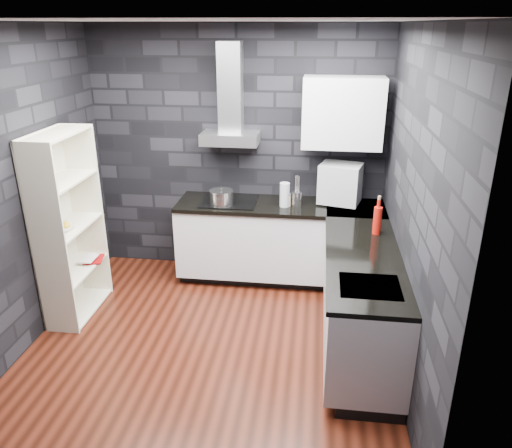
% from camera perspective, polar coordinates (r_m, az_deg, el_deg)
% --- Properties ---
extents(ground, '(3.20, 3.20, 0.00)m').
position_cam_1_polar(ground, '(4.64, -5.14, -13.43)').
color(ground, '#45180E').
extents(ceiling, '(3.20, 3.20, 0.00)m').
position_cam_1_polar(ceiling, '(3.79, -6.62, 22.12)').
color(ceiling, white).
extents(wall_back, '(3.20, 0.05, 2.70)m').
position_cam_1_polar(wall_back, '(5.55, -2.06, 8.05)').
color(wall_back, black).
rests_on(wall_back, ground).
extents(wall_front, '(3.20, 0.05, 2.70)m').
position_cam_1_polar(wall_front, '(2.61, -13.77, -9.42)').
color(wall_front, black).
rests_on(wall_front, ground).
extents(wall_left, '(0.05, 3.20, 2.70)m').
position_cam_1_polar(wall_left, '(4.65, -25.73, 3.11)').
color(wall_left, black).
rests_on(wall_left, ground).
extents(wall_right, '(0.05, 3.20, 2.70)m').
position_cam_1_polar(wall_right, '(3.99, 17.62, 1.40)').
color(wall_right, black).
rests_on(wall_right, ground).
extents(toekick_back, '(2.18, 0.50, 0.10)m').
position_cam_1_polar(toekick_back, '(5.68, 2.66, -5.64)').
color(toekick_back, black).
rests_on(toekick_back, ground).
extents(toekick_right, '(0.50, 1.78, 0.10)m').
position_cam_1_polar(toekick_right, '(4.63, 12.00, -13.21)').
color(toekick_right, black).
rests_on(toekick_right, ground).
extents(counter_back_cab, '(2.20, 0.60, 0.76)m').
position_cam_1_polar(counter_back_cab, '(5.46, 2.70, -1.84)').
color(counter_back_cab, silver).
rests_on(counter_back_cab, ground).
extents(counter_right_cab, '(0.60, 1.80, 0.76)m').
position_cam_1_polar(counter_right_cab, '(4.40, 11.91, -8.59)').
color(counter_right_cab, silver).
rests_on(counter_right_cab, ground).
extents(counter_back_top, '(2.20, 0.62, 0.04)m').
position_cam_1_polar(counter_back_top, '(5.30, 2.77, 2.08)').
color(counter_back_top, black).
rests_on(counter_back_top, counter_back_cab).
extents(counter_right_top, '(0.62, 1.80, 0.04)m').
position_cam_1_polar(counter_right_top, '(4.21, 12.20, -3.89)').
color(counter_right_top, black).
rests_on(counter_right_top, counter_right_cab).
extents(counter_corner_top, '(0.62, 0.62, 0.04)m').
position_cam_1_polar(counter_corner_top, '(5.32, 11.40, 1.70)').
color(counter_corner_top, black).
rests_on(counter_corner_top, counter_right_cab).
extents(hood_body, '(0.60, 0.34, 0.12)m').
position_cam_1_polar(hood_body, '(5.32, -2.97, 9.76)').
color(hood_body, silver).
rests_on(hood_body, wall_back).
extents(hood_chimney, '(0.24, 0.20, 0.90)m').
position_cam_1_polar(hood_chimney, '(5.30, -2.94, 15.31)').
color(hood_chimney, silver).
rests_on(hood_chimney, hood_body).
extents(upper_cabinet, '(0.80, 0.35, 0.70)m').
position_cam_1_polar(upper_cabinet, '(5.18, 9.88, 12.41)').
color(upper_cabinet, silver).
rests_on(upper_cabinet, wall_back).
extents(cooktop, '(0.58, 0.50, 0.01)m').
position_cam_1_polar(cooktop, '(5.37, -3.08, 2.63)').
color(cooktop, black).
rests_on(cooktop, counter_back_top).
extents(sink_rim, '(0.44, 0.40, 0.01)m').
position_cam_1_polar(sink_rim, '(3.76, 12.90, -7.00)').
color(sink_rim, silver).
rests_on(sink_rim, counter_right_top).
extents(pot, '(0.31, 0.31, 0.14)m').
position_cam_1_polar(pot, '(5.23, -3.96, 2.96)').
color(pot, silver).
rests_on(pot, cooktop).
extents(glass_vase, '(0.11, 0.11, 0.25)m').
position_cam_1_polar(glass_vase, '(5.20, 3.29, 3.36)').
color(glass_vase, '#B7BEC6').
rests_on(glass_vase, counter_back_top).
extents(storage_jar, '(0.10, 0.10, 0.12)m').
position_cam_1_polar(storage_jar, '(5.24, 3.46, 2.71)').
color(storage_jar, beige).
rests_on(storage_jar, counter_back_top).
extents(utensil_crock, '(0.12, 0.12, 0.14)m').
position_cam_1_polar(utensil_crock, '(5.27, 4.66, 2.95)').
color(utensil_crock, silver).
rests_on(utensil_crock, counter_back_top).
extents(appliance_garage, '(0.48, 0.41, 0.41)m').
position_cam_1_polar(appliance_garage, '(5.31, 9.60, 4.61)').
color(appliance_garage, '#A7A9AE').
rests_on(appliance_garage, counter_back_top).
extents(red_bottle, '(0.10, 0.10, 0.26)m').
position_cam_1_polar(red_bottle, '(4.63, 13.69, 0.38)').
color(red_bottle, '#A8140B').
rests_on(red_bottle, counter_right_top).
extents(bookshelf, '(0.56, 0.86, 1.80)m').
position_cam_1_polar(bookshelf, '(5.01, -20.60, -0.34)').
color(bookshelf, beige).
rests_on(bookshelf, ground).
extents(fruit_bowl, '(0.22, 0.22, 0.05)m').
position_cam_1_polar(fruit_bowl, '(4.92, -21.15, -0.35)').
color(fruit_bowl, white).
rests_on(fruit_bowl, bookshelf).
extents(book_red, '(0.18, 0.06, 0.24)m').
position_cam_1_polar(book_red, '(5.29, -19.10, -2.84)').
color(book_red, maroon).
rests_on(book_red, bookshelf).
extents(book_second, '(0.15, 0.02, 0.20)m').
position_cam_1_polar(book_second, '(5.26, -19.49, -2.78)').
color(book_second, '#B2B2B2').
rests_on(book_second, bookshelf).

